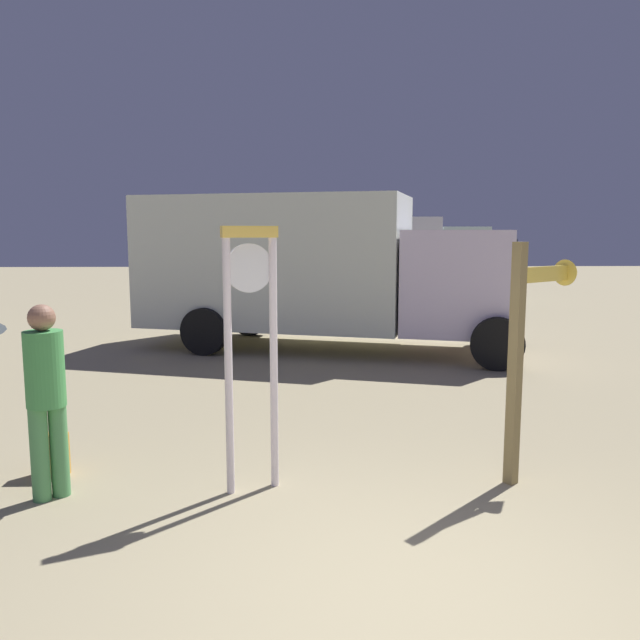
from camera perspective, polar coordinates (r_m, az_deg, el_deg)
name	(u,v)px	position (r m, az deg, el deg)	size (l,w,h in m)	color
ground_plane	(415,606)	(4.38, 8.53, -23.97)	(80.00, 80.00, 0.00)	tan
standing_clock	(251,330)	(5.61, -6.23, -0.86)	(0.49, 0.26, 2.36)	white
arrow_sign	(539,321)	(6.24, 18.99, -0.06)	(0.91, 0.72, 2.22)	olive
person_near_clock	(46,392)	(5.96, -23.34, -5.91)	(0.33, 0.33, 1.71)	#4F9555
backpack	(51,455)	(6.71, -22.94, -11.09)	(0.31, 0.18, 0.41)	gold
box_truck_near	(313,267)	(12.63, -0.67, 4.81)	(7.78, 4.50, 3.01)	silver
box_truck_far	(392,254)	(22.44, 6.44, 5.91)	(6.54, 2.79, 2.83)	silver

